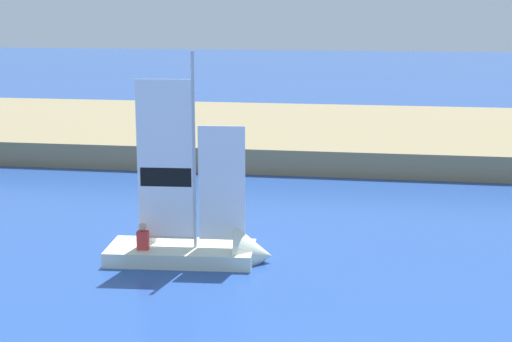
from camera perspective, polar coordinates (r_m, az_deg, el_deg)
shore_bank at (r=36.43m, az=4.63°, el=2.68°), size 80.00×14.08×0.96m
sailboat at (r=19.93m, az=-3.21°, el=-5.50°), size 4.20×1.87×5.74m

